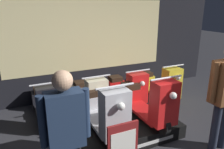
{
  "coord_description": "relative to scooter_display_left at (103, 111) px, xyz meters",
  "views": [
    {
      "loc": [
        -1.73,
        -2.09,
        2.26
      ],
      "look_at": [
        -0.03,
        1.59,
        0.98
      ],
      "focal_mm": 35.0,
      "sensor_mm": 36.0,
      "label": 1
    }
  ],
  "objects": [
    {
      "name": "scooter_backrow_1",
      "position": [
        0.18,
        1.21,
        -0.25
      ],
      "size": [
        0.58,
        1.51,
        0.98
      ],
      "color": "black",
      "rests_on": "ground_plane"
    },
    {
      "name": "person_left_browsing",
      "position": [
        -0.8,
        -0.91,
        0.34
      ],
      "size": [
        0.55,
        0.22,
        1.65
      ],
      "color": "black",
      "rests_on": "ground_plane"
    },
    {
      "name": "scooter_backrow_0",
      "position": [
        -0.75,
        1.21,
        -0.25
      ],
      "size": [
        0.58,
        1.51,
        0.98
      ],
      "color": "black",
      "rests_on": "ground_plane"
    },
    {
      "name": "scooter_display_left",
      "position": [
        0.0,
        0.0,
        0.0
      ],
      "size": [
        0.58,
        1.51,
        0.98
      ],
      "color": "black",
      "rests_on": "display_platform"
    },
    {
      "name": "scooter_backrow_2",
      "position": [
        1.11,
        1.21,
        -0.25
      ],
      "size": [
        0.58,
        1.51,
        0.98
      ],
      "color": "black",
      "rests_on": "ground_plane"
    },
    {
      "name": "shop_wall_back",
      "position": [
        0.52,
        2.16,
        0.98
      ],
      "size": [
        7.43,
        0.09,
        3.2
      ],
      "color": "black",
      "rests_on": "ground_plane"
    },
    {
      "name": "scooter_display_right",
      "position": [
        0.87,
        0.0,
        0.0
      ],
      "size": [
        0.58,
        1.51,
        0.98
      ],
      "color": "black",
      "rests_on": "display_platform"
    },
    {
      "name": "display_platform",
      "position": [
        0.44,
        0.08,
        -0.49
      ],
      "size": [
        1.94,
        1.11,
        0.25
      ],
      "color": "black",
      "rests_on": "ground_plane"
    },
    {
      "name": "scooter_backrow_3",
      "position": [
        2.04,
        1.21,
        -0.25
      ],
      "size": [
        0.58,
        1.51,
        0.98
      ],
      "color": "black",
      "rests_on": "ground_plane"
    }
  ]
}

